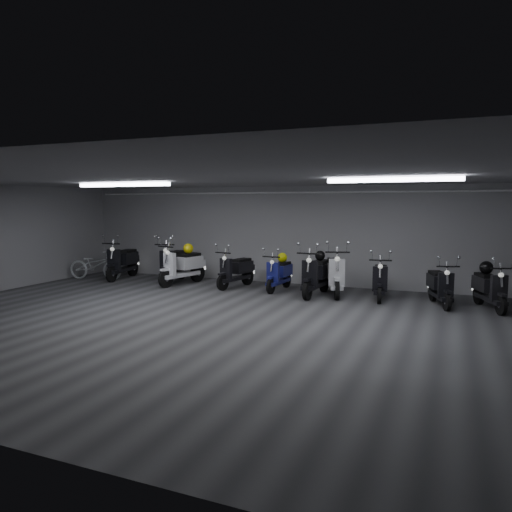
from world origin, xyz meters
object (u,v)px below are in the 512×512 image
at_px(scooter_4, 279,269).
at_px(scooter_5, 316,268).
at_px(scooter_9, 490,282).
at_px(bicycle, 95,262).
at_px(scooter_3, 235,265).
at_px(helmet_3, 282,258).
at_px(scooter_2, 182,260).
at_px(helmet_2, 486,268).
at_px(scooter_7, 380,274).
at_px(helmet_0, 188,249).
at_px(helmet_1, 320,256).
at_px(scooter_1, 173,258).
at_px(scooter_8, 440,280).
at_px(scooter_0, 122,256).
at_px(scooter_6, 335,267).

relative_size(scooter_4, scooter_5, 0.85).
relative_size(scooter_9, bicycle, 0.96).
relative_size(scooter_3, helmet_3, 6.47).
relative_size(scooter_2, helmet_2, 6.52).
bearing_deg(scooter_7, scooter_4, 169.31).
distance_m(helmet_0, helmet_1, 3.95).
bearing_deg(scooter_5, helmet_3, 157.52).
xyz_separation_m(scooter_9, bicycle, (-10.83, 0.04, -0.06)).
height_order(scooter_1, helmet_0, scooter_1).
relative_size(bicycle, helmet_0, 5.79).
distance_m(scooter_5, scooter_8, 2.90).
bearing_deg(helmet_2, scooter_0, 178.78).
relative_size(scooter_3, helmet_1, 6.60).
bearing_deg(helmet_2, scooter_4, 177.60).
bearing_deg(scooter_1, scooter_9, -13.82).
height_order(scooter_0, helmet_2, scooter_0).
bearing_deg(scooter_3, helmet_1, 11.39).
distance_m(scooter_2, scooter_8, 6.89).
xyz_separation_m(bicycle, helmet_3, (5.81, 0.60, 0.32)).
bearing_deg(scooter_9, helmet_2, 90.00).
relative_size(scooter_2, scooter_5, 1.01).
xyz_separation_m(scooter_3, scooter_9, (6.29, -0.39, -0.02)).
bearing_deg(scooter_3, scooter_7, 10.39).
bearing_deg(scooter_0, scooter_8, -11.15).
distance_m(helmet_0, helmet_2, 7.77).
relative_size(helmet_1, helmet_2, 0.88).
bearing_deg(scooter_2, scooter_6, 15.50).
relative_size(scooter_8, bicycle, 0.95).
relative_size(scooter_0, bicycle, 1.12).
relative_size(scooter_6, scooter_9, 1.18).
bearing_deg(helmet_2, scooter_1, 177.89).
bearing_deg(bicycle, helmet_0, -90.81).
relative_size(scooter_3, bicycle, 0.99).
xyz_separation_m(scooter_1, scooter_2, (0.46, -0.27, -0.02)).
bearing_deg(helmet_0, scooter_1, 178.10).
height_order(helmet_0, helmet_2, helmet_0).
xyz_separation_m(scooter_1, bicycle, (-2.47, -0.48, -0.17)).
xyz_separation_m(scooter_2, scooter_7, (5.53, -0.00, -0.07)).
relative_size(scooter_5, scooter_8, 1.16).
xyz_separation_m(scooter_6, scooter_8, (2.49, -0.36, -0.12)).
height_order(helmet_1, helmet_2, helmet_1).
height_order(scooter_5, scooter_8, scooter_5).
distance_m(scooter_1, scooter_3, 2.08).
relative_size(scooter_7, scooter_8, 1.05).
bearing_deg(scooter_4, scooter_6, 1.43).
distance_m(scooter_4, scooter_8, 4.03).
distance_m(scooter_1, scooter_7, 6.00).
relative_size(scooter_3, helmet_2, 5.81).
bearing_deg(scooter_1, scooter_5, -15.85).
distance_m(scooter_0, scooter_4, 5.10).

